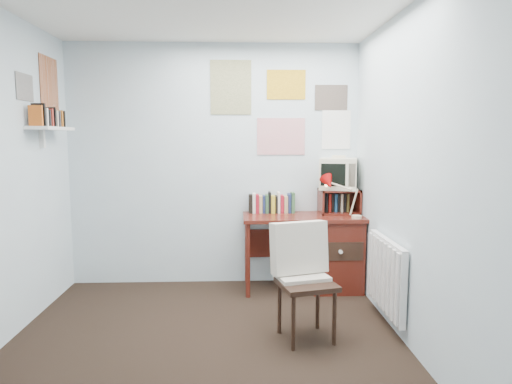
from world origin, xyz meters
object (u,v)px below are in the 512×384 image
(desk_lamp, at_px, (357,199))
(crt_tv, at_px, (338,172))
(desk, at_px, (329,249))
(wall_shelf, at_px, (51,128))
(radiator, at_px, (386,275))
(desk_chair, at_px, (307,284))
(tv_riser, at_px, (339,201))

(desk_lamp, xyz_separation_m, crt_tv, (-0.12, 0.32, 0.24))
(desk_lamp, bearing_deg, desk, 149.32)
(desk, height_order, desk_lamp, desk_lamp)
(desk_lamp, height_order, crt_tv, crt_tv)
(crt_tv, bearing_deg, wall_shelf, -153.98)
(desk, xyz_separation_m, wall_shelf, (-2.57, -0.38, 1.21))
(desk_lamp, distance_m, crt_tv, 0.41)
(desk_lamp, height_order, radiator, desk_lamp)
(desk_chair, bearing_deg, wall_shelf, 146.10)
(radiator, bearing_deg, wall_shelf, 169.11)
(tv_riser, bearing_deg, radiator, -80.72)
(desk_lamp, relative_size, crt_tv, 1.00)
(desk_lamp, bearing_deg, wall_shelf, -167.76)
(desk_lamp, bearing_deg, desk_chair, -114.51)
(wall_shelf, bearing_deg, crt_tv, 10.76)
(desk_lamp, xyz_separation_m, radiator, (0.06, -0.74, -0.52))
(tv_riser, bearing_deg, wall_shelf, -169.68)
(desk_chair, height_order, desk_lamp, desk_lamp)
(desk, xyz_separation_m, desk_chair, (-0.41, -1.17, 0.03))
(desk, relative_size, radiator, 1.50)
(radiator, bearing_deg, desk_lamp, 94.52)
(desk_lamp, height_order, wall_shelf, wall_shelf)
(tv_riser, xyz_separation_m, wall_shelf, (-2.69, -0.49, 0.74))
(desk, height_order, radiator, desk)
(desk, xyz_separation_m, radiator, (0.29, -0.93, 0.01))
(desk, xyz_separation_m, tv_riser, (0.12, 0.11, 0.48))
(desk_chair, height_order, crt_tv, crt_tv)
(desk, xyz_separation_m, crt_tv, (0.11, 0.13, 0.78))
(desk_lamp, bearing_deg, tv_riser, 118.86)
(desk_lamp, distance_m, radiator, 0.91)
(desk, distance_m, desk_lamp, 0.62)
(crt_tv, xyz_separation_m, radiator, (0.18, -1.06, -0.76))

